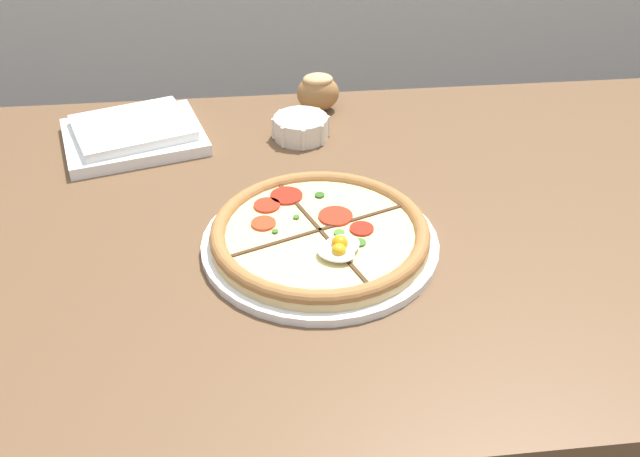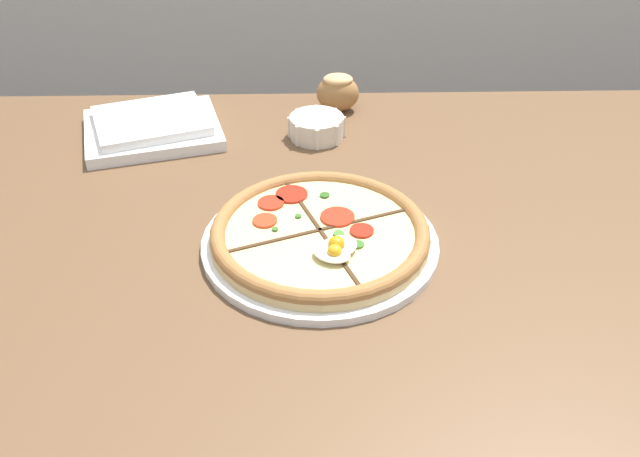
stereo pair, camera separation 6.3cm
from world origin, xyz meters
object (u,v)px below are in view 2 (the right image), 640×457
Objects in this scene: pizza at (320,236)px; ramekin_bowl at (317,126)px; napkin_folded at (152,127)px; bread_piece_near at (338,92)px; dining_table at (377,265)px.

pizza is 3.16× the size of ramekin_bowl.
bread_piece_near reaches higher than napkin_folded.
bread_piece_near is (0.04, 0.43, 0.02)m from pizza.
napkin_folded is at bearing -163.99° from bread_piece_near.
ramekin_bowl is 0.38× the size of napkin_folded.
ramekin_bowl is at bearing 89.71° from pizza.
bread_piece_near reaches higher than pizza.
bread_piece_near is (0.33, 0.09, 0.02)m from napkin_folded.
pizza reaches higher than ramekin_bowl.
ramekin_bowl is 1.27× the size of bread_piece_near.
dining_table is 5.22× the size of napkin_folded.
dining_table is at bearing -34.51° from napkin_folded.
bread_piece_near is (0.04, 0.11, 0.02)m from ramekin_bowl.
dining_table is 4.40× the size of pizza.
pizza is 1.19× the size of napkin_folded.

